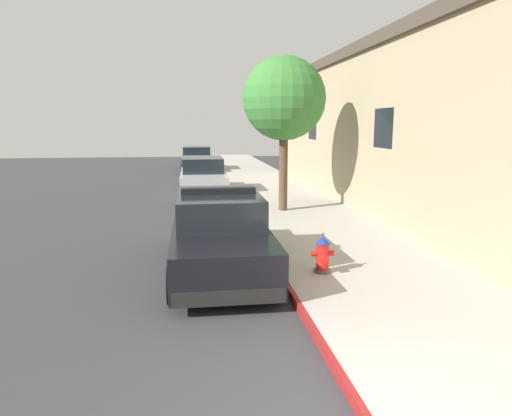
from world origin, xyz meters
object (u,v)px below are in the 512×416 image
object	(u,v)px
parked_car_dark_far	(197,160)
police_cruiser	(219,234)
parked_car_silver_ahead	(203,177)
street_tree	(284,99)
fire_hydrant	(323,255)

from	to	relation	value
parked_car_dark_far	police_cruiser	bearing A→B (deg)	-89.50
parked_car_silver_ahead	street_tree	distance (m)	6.21
fire_hydrant	police_cruiser	bearing A→B (deg)	154.87
parked_car_silver_ahead	parked_car_dark_far	xyz separation A→B (m)	(-0.13, 9.92, 0.00)
street_tree	fire_hydrant	bearing A→B (deg)	-94.59
parked_car_silver_ahead	street_tree	xyz separation A→B (m)	(2.48, -4.86, 2.97)
parked_car_silver_ahead	street_tree	bearing A→B (deg)	-62.99
parked_car_silver_ahead	parked_car_dark_far	world-z (taller)	same
parked_car_silver_ahead	fire_hydrant	world-z (taller)	parked_car_silver_ahead
police_cruiser	fire_hydrant	world-z (taller)	police_cruiser
police_cruiser	parked_car_silver_ahead	xyz separation A→B (m)	(-0.05, 10.56, -0.00)
police_cruiser	parked_car_silver_ahead	world-z (taller)	police_cruiser
parked_car_dark_far	fire_hydrant	world-z (taller)	parked_car_dark_far
police_cruiser	parked_car_dark_far	size ratio (longest dim) A/B	1.00
police_cruiser	fire_hydrant	size ratio (longest dim) A/B	6.37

